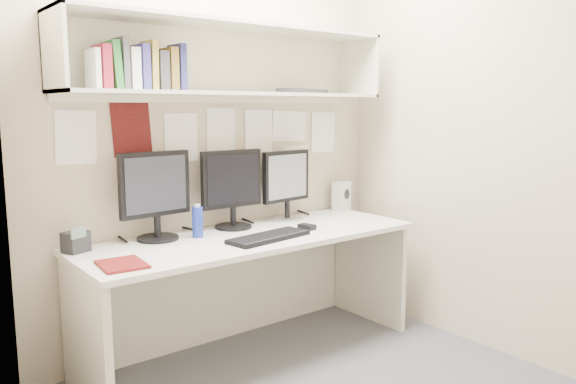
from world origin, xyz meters
TOP-DOWN VIEW (x-y plane):
  - wall_back at (0.00, 1.00)m, footprint 2.40×0.02m
  - wall_front at (0.00, -1.00)m, footprint 2.40×0.02m
  - wall_left at (-1.20, 0.00)m, footprint 0.02×2.00m
  - wall_right at (1.20, 0.00)m, footprint 0.02×2.00m
  - desk at (0.00, 0.65)m, footprint 2.00×0.70m
  - overhead_hutch at (0.00, 0.86)m, footprint 2.00×0.38m
  - pinned_papers at (0.00, 0.99)m, footprint 1.92×0.01m
  - monitor_left at (-0.48, 0.87)m, footprint 0.42×0.23m
  - monitor_center at (0.01, 0.87)m, footprint 0.40×0.22m
  - monitor_right at (0.43, 0.87)m, footprint 0.39×0.21m
  - keyboard at (0.01, 0.49)m, footprint 0.51×0.24m
  - mouse at (0.34, 0.56)m, footprint 0.08×0.11m
  - speaker at (0.94, 0.89)m, footprint 0.13×0.13m
  - blue_bottle at (-0.28, 0.78)m, footprint 0.06×0.06m
  - maroon_notebook at (-0.83, 0.48)m, footprint 0.22×0.26m
  - desk_phone at (-0.92, 0.86)m, footprint 0.14×0.14m
  - book_stack at (-0.57, 0.82)m, footprint 0.48×0.16m
  - hutch_tray at (0.50, 0.80)m, footprint 0.42×0.27m

SIDE VIEW (x-z plane):
  - desk at x=0.00m, z-range 0.00..0.73m
  - maroon_notebook at x=-0.83m, z-range 0.73..0.74m
  - keyboard at x=0.01m, z-range 0.73..0.75m
  - mouse at x=0.34m, z-range 0.73..0.76m
  - desk_phone at x=-0.92m, z-range 0.72..0.85m
  - blue_bottle at x=-0.28m, z-range 0.73..0.91m
  - speaker at x=0.94m, z-range 0.73..0.93m
  - monitor_right at x=0.43m, z-range 0.75..1.20m
  - monitor_center at x=0.01m, z-range 0.75..1.22m
  - monitor_left at x=-0.48m, z-range 0.75..1.24m
  - pinned_papers at x=0.00m, z-range 1.01..1.49m
  - wall_back at x=0.00m, z-range 0.00..2.60m
  - wall_front at x=0.00m, z-range 0.00..2.60m
  - wall_left at x=-1.20m, z-range 0.00..2.60m
  - wall_right at x=1.20m, z-range 0.00..2.60m
  - hutch_tray at x=0.50m, z-range 1.54..1.57m
  - book_stack at x=-0.57m, z-range 1.52..1.78m
  - overhead_hutch at x=0.00m, z-range 1.52..1.92m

